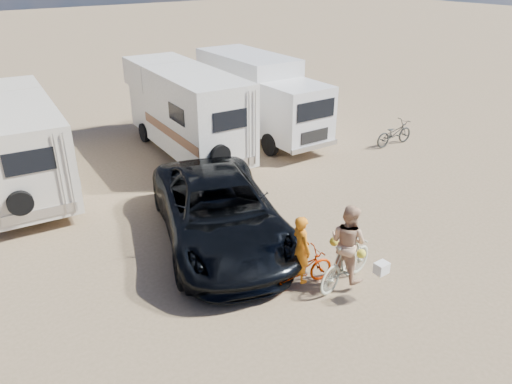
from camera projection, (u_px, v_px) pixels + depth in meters
ground at (311, 230)px, 13.01m from camera, size 140.00×140.00×0.00m
rv_main at (186, 112)px, 17.59m from camera, size 2.60×6.76×3.07m
rv_left at (19, 146)px, 14.79m from camera, size 2.86×6.79×2.80m
box_truck at (261, 98)px, 19.27m from camera, size 2.39×6.68×3.12m
dark_suv at (219, 211)px, 12.21m from camera, size 4.56×6.57×1.67m
bike_man at (300, 270)px, 10.64m from camera, size 1.68×0.80×0.85m
bike_woman at (346, 262)px, 10.68m from camera, size 1.87×0.81×1.09m
rider_man at (301, 256)px, 10.49m from camera, size 0.45×0.62×1.55m
rider_woman at (347, 249)px, 10.54m from camera, size 0.80×0.95×1.75m
bike_parked at (394, 133)px, 18.76m from camera, size 1.82×0.69×0.94m
cooler at (217, 213)px, 13.36m from camera, size 0.71×0.60×0.49m
crate at (226, 166)px, 16.58m from camera, size 0.55×0.55×0.34m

